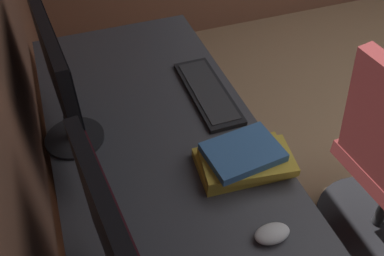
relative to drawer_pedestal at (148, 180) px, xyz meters
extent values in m
cube|color=#38383D|center=(-0.35, -0.03, 0.37)|extent=(1.97, 0.72, 0.03)
cylinder|color=silver|center=(0.58, -0.33, 0.00)|extent=(0.05, 0.05, 0.70)
cylinder|color=silver|center=(0.58, 0.27, 0.00)|extent=(0.05, 0.05, 0.70)
cube|color=#38383D|center=(0.00, 0.00, 0.00)|extent=(0.40, 0.50, 0.69)
cube|color=silver|center=(0.00, -0.25, 0.00)|extent=(0.37, 0.01, 0.61)
cylinder|color=black|center=(-0.05, 0.24, 0.39)|extent=(0.20, 0.20, 0.01)
cylinder|color=black|center=(-0.05, 0.24, 0.44)|extent=(0.04, 0.04, 0.10)
cube|color=black|center=(-0.05, 0.24, 0.67)|extent=(0.54, 0.07, 0.36)
cube|color=black|center=(-0.05, 0.23, 0.67)|extent=(0.50, 0.05, 0.32)
cube|color=black|center=(0.02, -0.28, 0.39)|extent=(0.42, 0.14, 0.02)
cube|color=#2D2D30|center=(0.02, -0.28, 0.40)|extent=(0.38, 0.11, 0.00)
ellipsoid|color=silver|center=(-0.62, -0.21, 0.40)|extent=(0.06, 0.10, 0.03)
cube|color=gold|center=(-0.36, -0.25, 0.40)|extent=(0.20, 0.31, 0.03)
cube|color=gold|center=(-0.38, -0.25, 0.43)|extent=(0.20, 0.31, 0.03)
cube|color=#38669E|center=(-0.36, -0.24, 0.46)|extent=(0.19, 0.24, 0.03)
cylinder|color=black|center=(-0.39, -1.00, -0.31)|extent=(0.56, 0.56, 0.03)
camera|label=1|loc=(-1.12, 0.20, 1.40)|focal=38.54mm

